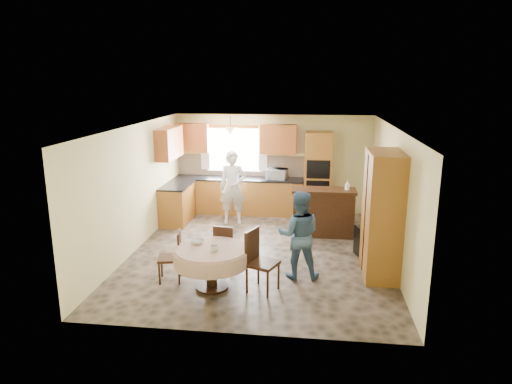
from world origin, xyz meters
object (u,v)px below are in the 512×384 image
Objects in this scene: sideboard at (323,214)px; person_dining at (299,235)px; chair_left at (174,254)px; chair_right at (258,257)px; chair_back at (225,246)px; dining_table at (211,257)px; person_sink at (233,188)px; cupboard at (382,215)px; oven_tower at (318,175)px.

sideboard is 0.89× the size of person_dining.
chair_right reaches higher than chair_left.
chair_right reaches higher than chair_back.
person_sink is (-0.25, 3.53, 0.32)m from dining_table.
dining_table is (-2.82, -0.92, -0.55)m from cupboard.
person_sink reaches higher than sideboard.
cupboard is at bearing -43.73° from chair_right.
sideboard is 1.57× the size of chair_left.
person_sink is (-1.02, 3.51, 0.30)m from chair_right.
oven_tower reaches higher than chair_left.
cupboard is 2.30m from chair_right.
chair_left is at bearing -168.64° from cupboard.
sideboard is 3.44m from dining_table.
chair_back is at bearing -91.89° from person_sink.
person_sink is at bearing 94.08° from dining_table.
person_sink reaches higher than chair_right.
cupboard is 1.42× the size of person_dining.
chair_right is 0.89m from person_dining.
person_dining is (1.65, -2.91, -0.09)m from person_sink.
person_dining reaches higher than chair_back.
oven_tower is 4.05m from chair_back.
chair_back is (-2.73, -0.22, -0.62)m from cupboard.
person_sink is at bearing 160.73° from chair_left.
oven_tower is 2.44× the size of chair_back.
chair_left is 1.48m from chair_right.
cupboard is at bearing -168.46° from chair_back.
oven_tower is at bearing 13.71° from person_sink.
cupboard is 3.64m from chair_left.
chair_left is at bearing -106.44° from person_sink.
dining_table is at bearing -94.67° from person_sink.
cupboard is at bearing -72.71° from oven_tower.
oven_tower is at bearing 68.15° from dining_table.
cupboard reaches higher than chair_left.
chair_right is at bearing -102.73° from oven_tower.
dining_table is at bearing -123.54° from sideboard.
person_dining is (1.40, 0.62, 0.23)m from dining_table.
chair_back is at bearing -129.86° from sideboard.
person_dining is at bearing -176.82° from chair_back.
dining_table is at bearing 89.92° from chair_back.
sideboard is at bearing -122.22° from chair_back.
chair_right is (-0.98, -4.33, -0.49)m from oven_tower.
cupboard is 1.78× the size of dining_table.
person_sink is at bearing 139.62° from cupboard.
cupboard is at bearing -170.22° from person_dining.
dining_table is (-1.87, -2.89, 0.05)m from sideboard.
person_sink reaches higher than chair_back.
cupboard is (0.95, -1.97, 0.61)m from sideboard.
sideboard reaches higher than chair_left.
cupboard reaches higher than person_dining.
cupboard reaches higher than person_sink.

